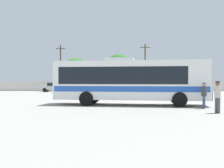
{
  "coord_description": "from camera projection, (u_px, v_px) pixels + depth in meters",
  "views": [
    {
      "loc": [
        -2.02,
        -21.19,
        1.85
      ],
      "look_at": [
        -2.38,
        1.83,
        1.55
      ],
      "focal_mm": 43.27,
      "sensor_mm": 36.0,
      "label": 1
    }
  ],
  "objects": [
    {
      "name": "attendant_by_bus_door",
      "position": [
        204.0,
        94.0,
        17.68
      ],
      "size": [
        0.39,
        0.39,
        1.7
      ],
      "color": "#33476B",
      "rests_on": "ground_plane"
    },
    {
      "name": "perimeter_wall",
      "position": [
        128.0,
        86.0,
        47.54
      ],
      "size": [
        80.0,
        0.3,
        1.71
      ],
      "primitive_type": "cube",
      "color": "beige",
      "rests_on": "ground_plane"
    },
    {
      "name": "parked_car_second_dark_blue",
      "position": [
        92.0,
        87.0,
        43.37
      ],
      "size": [
        4.75,
        2.32,
        1.4
      ],
      "color": "navy",
      "rests_on": "ground_plane"
    },
    {
      "name": "roadside_tree_midleft",
      "position": [
        119.0,
        64.0,
        51.97
      ],
      "size": [
        4.51,
        4.51,
        6.92
      ],
      "color": "brown",
      "rests_on": "ground_plane"
    },
    {
      "name": "coach_bus_white_blue",
      "position": [
        129.0,
        80.0,
        20.32
      ],
      "size": [
        11.56,
        4.0,
        3.53
      ],
      "color": "white",
      "rests_on": "ground_plane"
    },
    {
      "name": "parked_car_leftmost_silver",
      "position": [
        55.0,
        87.0,
        43.8
      ],
      "size": [
        4.39,
        2.05,
        1.48
      ],
      "color": "#B7BABF",
      "rests_on": "ground_plane"
    },
    {
      "name": "ground_plane",
      "position": [
        134.0,
        96.0,
        31.18
      ],
      "size": [
        300.0,
        300.0,
        0.0
      ],
      "primitive_type": "plane",
      "color": "gray"
    },
    {
      "name": "passenger_waiting_on_apron",
      "position": [
        218.0,
        95.0,
        15.17
      ],
      "size": [
        0.5,
        0.5,
        1.81
      ],
      "color": "#4C4C51",
      "rests_on": "ground_plane"
    },
    {
      "name": "utility_pole_near",
      "position": [
        145.0,
        66.0,
        49.12
      ],
      "size": [
        1.8,
        0.24,
        8.48
      ],
      "color": "#4C3823",
      "rests_on": "ground_plane"
    },
    {
      "name": "roadside_tree_left",
      "position": [
        76.0,
        69.0,
        50.4
      ],
      "size": [
        4.98,
        4.98,
        6.07
      ],
      "color": "brown",
      "rests_on": "ground_plane"
    },
    {
      "name": "utility_pole_far",
      "position": [
        61.0,
        67.0,
        49.78
      ],
      "size": [
        1.8,
        0.35,
        8.33
      ],
      "color": "#4C3823",
      "rests_on": "ground_plane"
    }
  ]
}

